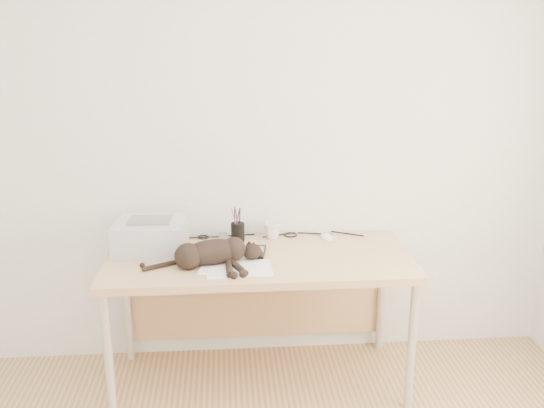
{
  "coord_description": "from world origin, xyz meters",
  "views": [
    {
      "loc": [
        -0.17,
        -1.56,
        1.9
      ],
      "look_at": [
        0.06,
        1.34,
        1.04
      ],
      "focal_mm": 40.0,
      "sensor_mm": 36.0,
      "label": 1
    }
  ],
  "objects": [
    {
      "name": "desk",
      "position": [
        0.0,
        1.48,
        0.61
      ],
      "size": [
        1.6,
        0.7,
        0.74
      ],
      "color": "#D8AE7E",
      "rests_on": "floor"
    },
    {
      "name": "remote_grey",
      "position": [
        -0.18,
        1.64,
        0.75
      ],
      "size": [
        0.05,
        0.19,
        0.02
      ],
      "primitive_type": "cube",
      "rotation": [
        0.0,
        0.0,
        0.0
      ],
      "color": "slate",
      "rests_on": "desk"
    },
    {
      "name": "cat",
      "position": [
        -0.25,
        1.29,
        0.8
      ],
      "size": [
        0.61,
        0.3,
        0.14
      ],
      "rotation": [
        0.0,
        0.0,
        0.24
      ],
      "color": "black",
      "rests_on": "desk"
    },
    {
      "name": "mug",
      "position": [
        0.09,
        1.67,
        0.79
      ],
      "size": [
        0.14,
        0.14,
        0.09
      ],
      "primitive_type": "imported",
      "rotation": [
        0.0,
        0.0,
        0.92
      ],
      "color": "white",
      "rests_on": "desk"
    },
    {
      "name": "pen_cup",
      "position": [
        -0.1,
        1.64,
        0.79
      ],
      "size": [
        0.08,
        0.08,
        0.2
      ],
      "color": "black",
      "rests_on": "desk"
    },
    {
      "name": "wall_back",
      "position": [
        0.0,
        1.75,
        1.3
      ],
      "size": [
        3.5,
        0.0,
        3.5
      ],
      "primitive_type": "plane",
      "rotation": [
        1.57,
        0.0,
        0.0
      ],
      "color": "white",
      "rests_on": "floor"
    },
    {
      "name": "papers",
      "position": [
        -0.12,
        1.23,
        0.74
      ],
      "size": [
        0.37,
        0.28,
        0.01
      ],
      "color": "white",
      "rests_on": "desk"
    },
    {
      "name": "mouse",
      "position": [
        0.4,
        1.65,
        0.76
      ],
      "size": [
        0.09,
        0.13,
        0.04
      ],
      "primitive_type": "ellipsoid",
      "rotation": [
        0.0,
        0.0,
        0.14
      ],
      "color": "white",
      "rests_on": "desk"
    },
    {
      "name": "cable_tangle",
      "position": [
        0.0,
        1.7,
        0.75
      ],
      "size": [
        1.36,
        0.08,
        0.01
      ],
      "primitive_type": null,
      "color": "black",
      "rests_on": "desk"
    },
    {
      "name": "printer",
      "position": [
        -0.57,
        1.52,
        0.82
      ],
      "size": [
        0.39,
        0.33,
        0.18
      ],
      "color": "#B5B5BA",
      "rests_on": "desk"
    },
    {
      "name": "remote_black",
      "position": [
        0.01,
        1.43,
        0.75
      ],
      "size": [
        0.07,
        0.18,
        0.02
      ],
      "primitive_type": "cube",
      "rotation": [
        0.0,
        0.0,
        -0.14
      ],
      "color": "black",
      "rests_on": "desk"
    }
  ]
}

